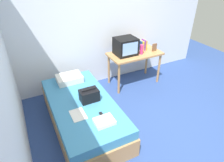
# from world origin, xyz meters

# --- Properties ---
(ground_plane) EXTENTS (8.00, 8.00, 0.00)m
(ground_plane) POSITION_xyz_m (0.00, 0.00, 0.00)
(ground_plane) COLOR #2D4784
(wall_back) EXTENTS (5.20, 0.10, 2.60)m
(wall_back) POSITION_xyz_m (0.00, 2.00, 1.30)
(wall_back) COLOR silver
(wall_back) RESTS_ON ground
(wall_left) EXTENTS (0.10, 4.10, 2.60)m
(wall_left) POSITION_xyz_m (-2.00, 0.00, 1.30)
(wall_left) COLOR silver
(wall_left) RESTS_ON ground
(bed) EXTENTS (1.00, 2.00, 0.49)m
(bed) POSITION_xyz_m (-1.02, 0.71, 0.24)
(bed) COLOR #B27F4C
(bed) RESTS_ON ground
(desk) EXTENTS (1.16, 0.60, 0.75)m
(desk) POSITION_xyz_m (0.49, 1.51, 0.65)
(desk) COLOR #B27F4C
(desk) RESTS_ON ground
(tv) EXTENTS (0.44, 0.39, 0.36)m
(tv) POSITION_xyz_m (0.27, 1.54, 0.93)
(tv) COLOR black
(tv) RESTS_ON desk
(water_bottle) EXTENTS (0.08, 0.08, 0.21)m
(water_bottle) POSITION_xyz_m (0.58, 1.41, 0.85)
(water_bottle) COLOR #E53372
(water_bottle) RESTS_ON desk
(book_row) EXTENTS (0.15, 0.16, 0.23)m
(book_row) POSITION_xyz_m (0.73, 1.59, 0.86)
(book_row) COLOR #2D5699
(book_row) RESTS_ON desk
(picture_frame) EXTENTS (0.11, 0.02, 0.17)m
(picture_frame) POSITION_xyz_m (0.93, 1.41, 0.83)
(picture_frame) COLOR brown
(picture_frame) RESTS_ON desk
(pillow) EXTENTS (0.47, 0.35, 0.12)m
(pillow) POSITION_xyz_m (-1.02, 1.43, 0.55)
(pillow) COLOR silver
(pillow) RESTS_ON bed
(handbag) EXTENTS (0.30, 0.20, 0.22)m
(handbag) POSITION_xyz_m (-0.90, 0.68, 0.59)
(handbag) COLOR black
(handbag) RESTS_ON bed
(magazine) EXTENTS (0.21, 0.29, 0.01)m
(magazine) POSITION_xyz_m (-1.18, 0.42, 0.49)
(magazine) COLOR white
(magazine) RESTS_ON bed
(remote_dark) EXTENTS (0.04, 0.16, 0.02)m
(remote_dark) POSITION_xyz_m (-0.87, 0.24, 0.50)
(remote_dark) COLOR black
(remote_dark) RESTS_ON bed
(folded_towel) EXTENTS (0.28, 0.22, 0.06)m
(folded_towel) POSITION_xyz_m (-0.90, 0.09, 0.52)
(folded_towel) COLOR white
(folded_towel) RESTS_ON bed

